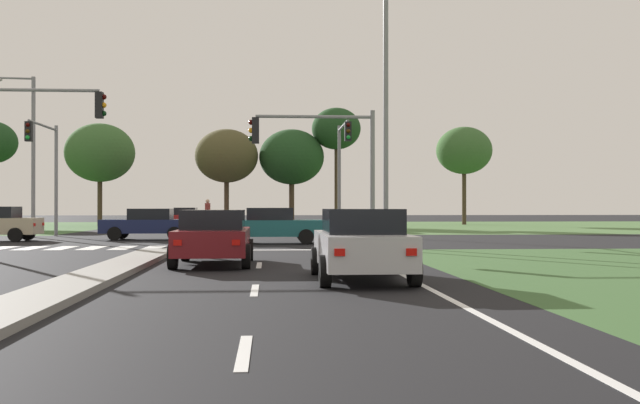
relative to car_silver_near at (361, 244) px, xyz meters
name	(u,v)px	position (x,y,z in m)	size (l,w,h in m)	color
ground_plane	(186,241)	(-5.75, 18.22, -0.79)	(200.00, 200.00, 0.00)	black
grass_verge_far_right	(540,226)	(19.75, 42.72, -0.78)	(35.00, 35.00, 0.01)	#476B38
median_island_near	(79,283)	(-5.75, -0.78, -0.72)	(1.20, 22.00, 0.14)	gray
median_island_far	(221,226)	(-5.75, 43.22, -0.72)	(1.20, 36.00, 0.14)	gray
lane_dash_near	(244,352)	(-2.25, -7.76, -0.78)	(0.14, 2.00, 0.01)	silver
lane_dash_second	(255,290)	(-2.25, -1.76, -0.78)	(0.14, 2.00, 0.01)	silver
lane_dash_third	(259,265)	(-2.25, 4.24, -0.78)	(0.14, 2.00, 0.01)	silver
edge_line_right	(410,279)	(1.10, 0.22, -0.78)	(0.14, 24.00, 0.01)	silver
stop_bar_near	(270,250)	(-1.95, 11.22, -0.78)	(6.40, 0.50, 0.01)	silver
crosswalk_bar_second	(31,248)	(-11.00, 13.02, -0.78)	(0.70, 2.80, 0.01)	silver
crosswalk_bar_third	(62,248)	(-9.85, 13.02, -0.78)	(0.70, 2.80, 0.01)	silver
crosswalk_bar_fourth	(92,248)	(-8.70, 13.02, -0.78)	(0.70, 2.80, 0.01)	silver
crosswalk_bar_fifth	(123,248)	(-7.55, 13.02, -0.78)	(0.70, 2.80, 0.01)	silver
crosswalk_bar_sixth	(154,248)	(-6.40, 13.02, -0.78)	(0.70, 2.80, 0.01)	silver
crosswalk_bar_seventh	(184,248)	(-5.25, 13.02, -0.78)	(0.70, 2.80, 0.01)	silver
car_silver_near	(361,244)	(0.00, 0.00, 0.00)	(1.99, 4.38, 1.54)	#B7B7BC
car_teal_third	(273,225)	(-1.83, 16.09, 0.00)	(4.28, 2.04, 1.53)	#19565B
car_maroon_fifth	(214,237)	(-3.48, 4.54, -0.02)	(2.07, 4.54, 1.49)	maroon
car_red_sixth	(186,218)	(-8.13, 39.69, -0.02)	(1.96, 4.36, 1.50)	#A31919
car_navy_seventh	(148,224)	(-7.75, 20.26, -0.02)	(4.34, 2.01, 1.48)	#161E47
traffic_signal_far_left	(46,158)	(-13.35, 23.08, 3.29)	(0.32, 4.93, 5.91)	gray
traffic_signal_far_right	(342,158)	(1.85, 23.10, 3.36)	(0.32, 4.93, 6.02)	gray
traffic_signal_near_left	(8,134)	(-11.38, 11.62, 3.41)	(5.56, 0.32, 6.04)	gray
traffic_signal_near_right	(325,153)	(0.09, 11.62, 2.79)	(4.68, 0.32, 5.16)	gray
street_lamp_second	(389,99)	(2.68, 12.90, 4.99)	(1.65, 1.37, 10.51)	gray
street_lamp_third	(29,147)	(-14.25, 23.26, 3.85)	(2.15, 0.42, 8.25)	gray
pedestrian_at_median	(208,211)	(-5.84, 31.34, 0.52)	(0.34, 0.34, 1.90)	maroon
treeline_second	(100,153)	(-15.63, 45.37, 5.12)	(5.57, 5.57, 8.29)	#423323
treeline_third	(227,156)	(-5.42, 44.62, 4.85)	(5.08, 5.08, 7.82)	#423323
treeline_fourth	(336,129)	(3.51, 45.20, 7.15)	(4.03, 4.03, 9.70)	#423323
treeline_fifth	(292,157)	(-0.15, 45.33, 4.84)	(5.33, 5.33, 7.91)	#423323
treeline_sixth	(464,151)	(14.96, 48.07, 5.65)	(4.84, 4.84, 8.52)	#423323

